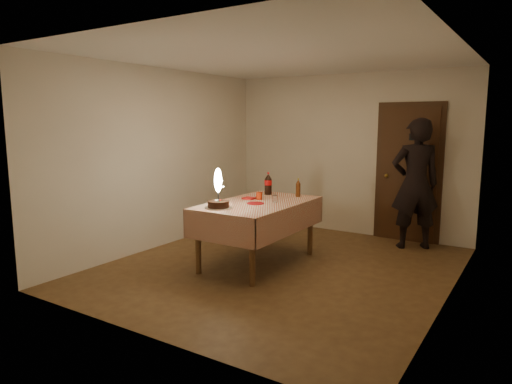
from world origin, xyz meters
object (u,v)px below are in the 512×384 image
Objects in this scene: clear_cup at (275,199)px; amber_bottle_right at (298,188)px; birthday_cake at (218,197)px; red_cup at (259,196)px; photographer at (415,184)px; dining_table at (258,210)px; red_plate at (255,203)px; cola_bottle at (268,184)px.

amber_bottle_right reaches higher than clear_cup.
birthday_cake is 4.78× the size of red_cup.
birthday_cake is 0.25× the size of photographer.
clear_cup is at bearing -11.04° from red_cup.
photographer is (1.51, 1.85, 0.24)m from dining_table.
dining_table is 2.40m from photographer.
red_plate is 2.20× the size of red_cup.
cola_bottle is at bearing -172.48° from amber_bottle_right.
amber_bottle_right is at bearing 74.58° from red_plate.
photographer reaches higher than red_plate.
cola_bottle is at bearing 105.53° from red_cup.
amber_bottle_right is (0.44, 0.06, -0.03)m from cola_bottle.
dining_table is 0.26m from clear_cup.
cola_bottle is at bearing -144.02° from photographer.
amber_bottle_right is 0.13× the size of photographer.
photographer reaches higher than cola_bottle.
amber_bottle_right is at bearing -136.99° from photographer.
cola_bottle is 2.13m from photographer.
birthday_cake is at bearing -89.36° from cola_bottle.
birthday_cake reaches higher than clear_cup.
red_cup reaches higher than dining_table.
birthday_cake is 2.17× the size of red_plate.
cola_bottle is (-0.12, 0.43, 0.10)m from red_cup.
dining_table is 0.25m from red_cup.
dining_table is 0.73m from amber_bottle_right.
amber_bottle_right is (0.43, 1.24, -0.01)m from birthday_cake.
red_plate is 0.69× the size of cola_bottle.
photographer is at bearing 54.93° from birthday_cake.
photographer is (1.33, 1.73, 0.09)m from clear_cup.
red_plate is at bearing -125.44° from clear_cup.
cola_bottle is at bearing 109.18° from dining_table.
dining_table is at bearing -147.59° from clear_cup.
photographer is at bearing 52.48° from clear_cup.
dining_table is at bearing 104.25° from red_plate.
red_cup is 1.11× the size of clear_cup.
cola_bottle is (-0.23, 0.70, 0.15)m from red_plate.
clear_cup is (0.18, 0.12, 0.15)m from dining_table.
cola_bottle is at bearing 108.47° from red_plate.
amber_bottle_right is (0.21, 0.76, 0.11)m from red_plate.
birthday_cake is 1.51× the size of cola_bottle.
dining_table is at bearing -62.28° from red_cup.
clear_cup is 2.18m from photographer.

